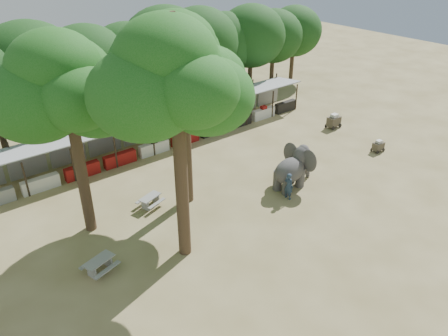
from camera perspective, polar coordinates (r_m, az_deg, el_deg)
ground at (r=25.32m, az=8.95°, el=-7.56°), size 100.00×100.00×0.00m
vendor_stalls at (r=34.16m, az=-8.01°, el=4.88°), size 28.00×2.99×2.80m
yard_tree_left at (r=22.49m, az=-20.39°, el=9.77°), size 7.10×6.90×11.02m
yard_tree_center at (r=19.01m, az=-6.95°, el=11.29°), size 7.10×6.90×12.04m
yard_tree_back at (r=23.98m, az=-5.93°, el=13.36°), size 7.10×6.90×11.36m
backdrop_trees at (r=37.06m, az=-12.76°, el=13.48°), size 46.46×5.95×8.33m
elephant at (r=28.48m, az=9.10°, el=0.04°), size 3.53×2.69×2.68m
handler at (r=27.30m, az=8.43°, el=-2.35°), size 0.47×0.67×1.78m
picnic_table_near at (r=22.63m, az=-15.95°, el=-11.97°), size 1.83×1.73×0.76m
picnic_table_far at (r=26.85m, az=-9.61°, el=-4.12°), size 1.71×1.62×0.69m
cart_front at (r=35.02m, az=19.51°, el=2.74°), size 0.99×0.70×0.92m
cart_back at (r=38.24m, az=14.15°, el=5.99°), size 1.26×0.82×1.23m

